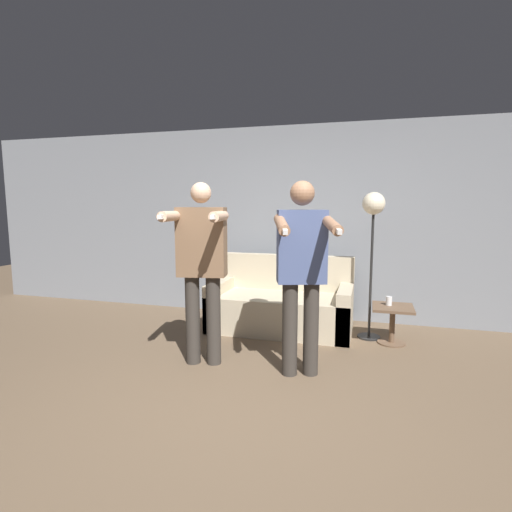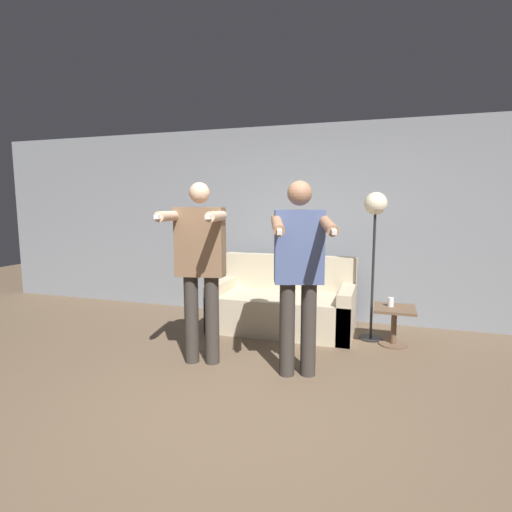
{
  "view_description": "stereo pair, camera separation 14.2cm",
  "coord_description": "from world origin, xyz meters",
  "px_view_note": "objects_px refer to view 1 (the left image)",
  "views": [
    {
      "loc": [
        0.91,
        -2.7,
        1.56
      ],
      "look_at": [
        -0.25,
        1.4,
        1.0
      ],
      "focal_mm": 28.0,
      "sensor_mm": 36.0,
      "label": 1
    },
    {
      "loc": [
        1.05,
        -2.66,
        1.56
      ],
      "look_at": [
        -0.25,
        1.4,
        1.0
      ],
      "focal_mm": 28.0,
      "sensor_mm": 36.0,
      "label": 2
    }
  ],
  "objects_px": {
    "person_left": "(202,261)",
    "floor_lamp": "(373,219)",
    "cat": "(299,249)",
    "person_right": "(302,265)",
    "cup": "(389,301)",
    "couch": "(281,306)",
    "side_table": "(392,317)"
  },
  "relations": [
    {
      "from": "person_left",
      "to": "floor_lamp",
      "type": "distance_m",
      "value": 2.03
    },
    {
      "from": "person_left",
      "to": "floor_lamp",
      "type": "relative_size",
      "value": 1.04
    },
    {
      "from": "cat",
      "to": "floor_lamp",
      "type": "xyz_separation_m",
      "value": [
        0.9,
        -0.37,
        0.42
      ]
    },
    {
      "from": "person_right",
      "to": "cup",
      "type": "bearing_deg",
      "value": 37.08
    },
    {
      "from": "person_left",
      "to": "person_right",
      "type": "xyz_separation_m",
      "value": [
        0.96,
        0.0,
        -0.01
      ]
    },
    {
      "from": "floor_lamp",
      "to": "cup",
      "type": "distance_m",
      "value": 0.94
    },
    {
      "from": "person_left",
      "to": "cup",
      "type": "relative_size",
      "value": 17.54
    },
    {
      "from": "couch",
      "to": "side_table",
      "type": "bearing_deg",
      "value": -7.97
    },
    {
      "from": "cat",
      "to": "person_right",
      "type": "bearing_deg",
      "value": -79.64
    },
    {
      "from": "cup",
      "to": "floor_lamp",
      "type": "bearing_deg",
      "value": 154.36
    },
    {
      "from": "cup",
      "to": "person_left",
      "type": "bearing_deg",
      "value": -147.04
    },
    {
      "from": "person_left",
      "to": "cup",
      "type": "xyz_separation_m",
      "value": [
        1.77,
        1.15,
        -0.55
      ]
    },
    {
      "from": "floor_lamp",
      "to": "couch",
      "type": "bearing_deg",
      "value": 177.15
    },
    {
      "from": "couch",
      "to": "floor_lamp",
      "type": "relative_size",
      "value": 1.02
    },
    {
      "from": "couch",
      "to": "cup",
      "type": "relative_size",
      "value": 17.24
    },
    {
      "from": "cup",
      "to": "person_right",
      "type": "bearing_deg",
      "value": -125.18
    },
    {
      "from": "person_right",
      "to": "cup",
      "type": "distance_m",
      "value": 1.5
    },
    {
      "from": "side_table",
      "to": "person_left",
      "type": "bearing_deg",
      "value": -148.43
    },
    {
      "from": "couch",
      "to": "person_left",
      "type": "height_order",
      "value": "person_left"
    },
    {
      "from": "person_right",
      "to": "floor_lamp",
      "type": "xyz_separation_m",
      "value": [
        0.6,
        1.24,
        0.38
      ]
    },
    {
      "from": "person_left",
      "to": "cat",
      "type": "distance_m",
      "value": 1.74
    },
    {
      "from": "floor_lamp",
      "to": "cup",
      "type": "relative_size",
      "value": 16.85
    },
    {
      "from": "couch",
      "to": "cup",
      "type": "distance_m",
      "value": 1.29
    },
    {
      "from": "cat",
      "to": "side_table",
      "type": "bearing_deg",
      "value": -23.59
    },
    {
      "from": "person_left",
      "to": "couch",
      "type": "bearing_deg",
      "value": 58.32
    },
    {
      "from": "person_right",
      "to": "couch",
      "type": "bearing_deg",
      "value": 91.8
    },
    {
      "from": "floor_lamp",
      "to": "cup",
      "type": "xyz_separation_m",
      "value": [
        0.2,
        -0.1,
        -0.92
      ]
    },
    {
      "from": "cat",
      "to": "floor_lamp",
      "type": "distance_m",
      "value": 1.06
    },
    {
      "from": "couch",
      "to": "person_left",
      "type": "xyz_separation_m",
      "value": [
        -0.5,
        -1.3,
        0.74
      ]
    },
    {
      "from": "person_left",
      "to": "floor_lamp",
      "type": "height_order",
      "value": "person_left"
    },
    {
      "from": "side_table",
      "to": "couch",
      "type": "bearing_deg",
      "value": 172.03
    },
    {
      "from": "person_right",
      "to": "side_table",
      "type": "bearing_deg",
      "value": 34.84
    }
  ]
}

